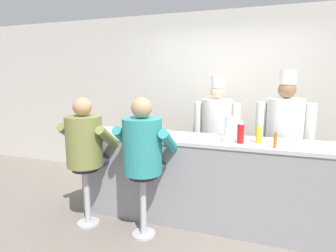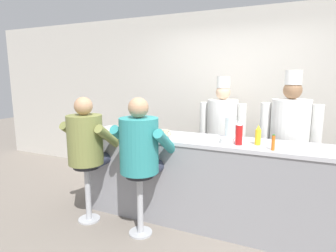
% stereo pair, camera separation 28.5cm
% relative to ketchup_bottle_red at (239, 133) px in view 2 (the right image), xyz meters
% --- Properties ---
extents(ground_plane, '(20.00, 20.00, 0.00)m').
position_rel_ketchup_bottle_red_xyz_m(ground_plane, '(-0.37, -0.18, -1.14)').
color(ground_plane, slate).
extents(wall_back, '(10.00, 0.06, 2.70)m').
position_rel_ketchup_bottle_red_xyz_m(wall_back, '(-0.37, 1.51, 0.21)').
color(wall_back, beige).
rests_on(wall_back, ground_plane).
extents(diner_counter, '(3.11, 0.60, 1.01)m').
position_rel_ketchup_bottle_red_xyz_m(diner_counter, '(-0.37, 0.11, -0.63)').
color(diner_counter, gray).
rests_on(diner_counter, ground_plane).
extents(ketchup_bottle_red, '(0.07, 0.07, 0.26)m').
position_rel_ketchup_bottle_red_xyz_m(ketchup_bottle_red, '(0.00, 0.00, 0.00)').
color(ketchup_bottle_red, red).
rests_on(ketchup_bottle_red, diner_counter).
extents(mustard_bottle_yellow, '(0.06, 0.06, 0.21)m').
position_rel_ketchup_bottle_red_xyz_m(mustard_bottle_yellow, '(0.18, 0.07, -0.03)').
color(mustard_bottle_yellow, yellow).
rests_on(mustard_bottle_yellow, diner_counter).
extents(hot_sauce_bottle_orange, '(0.03, 0.03, 0.15)m').
position_rel_ketchup_bottle_red_xyz_m(hot_sauce_bottle_orange, '(0.34, -0.09, -0.05)').
color(hot_sauce_bottle_orange, orange).
rests_on(hot_sauce_bottle_orange, diner_counter).
extents(water_pitcher_clear, '(0.13, 0.12, 0.24)m').
position_rel_ketchup_bottle_red_xyz_m(water_pitcher_clear, '(-0.15, 0.28, -0.00)').
color(water_pitcher_clear, silver).
rests_on(water_pitcher_clear, diner_counter).
extents(breakfast_plate, '(0.22, 0.22, 0.04)m').
position_rel_ketchup_bottle_red_xyz_m(breakfast_plate, '(-1.68, -0.04, -0.11)').
color(breakfast_plate, white).
rests_on(breakfast_plate, diner_counter).
extents(cereal_bowl, '(0.15, 0.15, 0.05)m').
position_rel_ketchup_bottle_red_xyz_m(cereal_bowl, '(-0.13, 0.03, -0.09)').
color(cereal_bowl, white).
rests_on(cereal_bowl, diner_counter).
extents(coffee_mug_tan, '(0.13, 0.08, 0.09)m').
position_rel_ketchup_bottle_red_xyz_m(coffee_mug_tan, '(-0.84, 0.01, -0.08)').
color(coffee_mug_tan, beige).
rests_on(coffee_mug_tan, diner_counter).
extents(diner_seated_olive, '(0.61, 0.60, 1.48)m').
position_rel_ketchup_bottle_red_xyz_m(diner_seated_olive, '(-1.66, -0.37, -0.18)').
color(diner_seated_olive, '#B2B5BA').
rests_on(diner_seated_olive, ground_plane).
extents(diner_seated_teal, '(0.62, 0.61, 1.50)m').
position_rel_ketchup_bottle_red_xyz_m(diner_seated_teal, '(-0.95, -0.37, -0.18)').
color(diner_seated_teal, '#B2B5BA').
rests_on(diner_seated_teal, ground_plane).
extents(cook_in_whites_near, '(0.67, 0.43, 1.71)m').
position_rel_ketchup_bottle_red_xyz_m(cook_in_whites_near, '(-0.43, 1.06, -0.20)').
color(cook_in_whites_near, '#232328').
rests_on(cook_in_whites_near, ground_plane).
extents(cook_in_whites_far, '(0.70, 0.45, 1.78)m').
position_rel_ketchup_bottle_red_xyz_m(cook_in_whites_far, '(0.47, 0.74, -0.16)').
color(cook_in_whites_far, '#232328').
rests_on(cook_in_whites_far, ground_plane).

